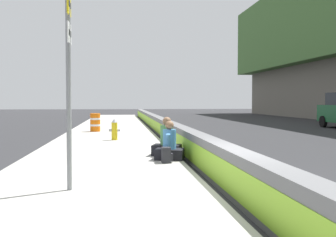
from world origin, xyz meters
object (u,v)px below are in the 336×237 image
at_px(fire_hydrant, 114,129).
at_px(backpack, 167,155).
at_px(construction_barrel, 95,122).
at_px(seated_person_middle, 167,143).
at_px(route_sign_post, 69,74).
at_px(seated_person_foreground, 169,147).

bearing_deg(fire_hydrant, backpack, -167.37).
distance_m(backpack, construction_barrel, 11.46).
height_order(fire_hydrant, seated_person_middle, seated_person_middle).
xyz_separation_m(route_sign_post, seated_person_foreground, (3.61, -2.24, -1.74)).
bearing_deg(seated_person_foreground, fire_hydrant, 15.29).
height_order(seated_person_foreground, backpack, seated_person_foreground).
relative_size(fire_hydrant, seated_person_foreground, 0.83).
relative_size(route_sign_post, backpack, 9.00).
bearing_deg(seated_person_middle, seated_person_foreground, 178.16).
relative_size(backpack, construction_barrel, 0.42).
xyz_separation_m(fire_hydrant, backpack, (-6.37, -1.43, -0.25)).
xyz_separation_m(route_sign_post, seated_person_middle, (4.52, -2.27, -1.72)).
bearing_deg(backpack, construction_barrel, 12.59).
bearing_deg(backpack, fire_hydrant, 12.63).
bearing_deg(seated_person_foreground, construction_barrel, 14.05).
relative_size(seated_person_foreground, construction_barrel, 1.11).
xyz_separation_m(seated_person_foreground, backpack, (-0.60, 0.15, -0.14)).
bearing_deg(construction_barrel, backpack, -167.41).
bearing_deg(backpack, seated_person_foreground, -14.09).
distance_m(route_sign_post, fire_hydrant, 9.55).
bearing_deg(seated_person_middle, fire_hydrant, 18.28).
bearing_deg(route_sign_post, fire_hydrant, -4.05).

